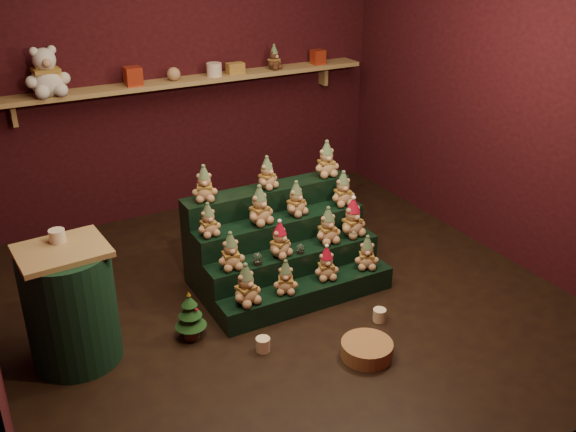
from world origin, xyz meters
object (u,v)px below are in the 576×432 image
riser_tier_front (308,294)px  wicker_basket (367,350)px  snow_globe_b (300,249)px  side_table (71,305)px  snow_globe_a (258,259)px  snow_globe_c (353,235)px  mini_christmas_tree (190,315)px  mug_left (263,344)px  mug_right (379,315)px  brown_bear (274,57)px  white_bear (45,65)px

riser_tier_front → wicker_basket: riser_tier_front is taller
snow_globe_b → side_table: size_ratio=0.09×
snow_globe_a → snow_globe_c: bearing=0.0°
snow_globe_a → mini_christmas_tree: 0.64m
mug_left → mug_right: size_ratio=1.03×
mini_christmas_tree → brown_bear: 2.86m
side_table → riser_tier_front: bearing=-10.3°
wicker_basket → white_bear: size_ratio=0.69×
side_table → mug_left: (1.11, -0.52, -0.36)m
brown_bear → side_table: bearing=-164.5°
snow_globe_b → snow_globe_c: (0.47, -0.00, 0.00)m
snow_globe_a → side_table: bearing=179.4°
snow_globe_b → wicker_basket: (0.01, -0.89, -0.35)m
mug_left → mini_christmas_tree: bearing=134.8°
riser_tier_front → side_table: bearing=174.0°
wicker_basket → brown_bear: size_ratio=1.52×
snow_globe_c → brown_bear: brown_bear is taller
side_table → snow_globe_b: bearing=-4.8°
riser_tier_front → brown_bear: bearing=69.3°
snow_globe_a → snow_globe_b: 0.36m
snow_globe_c → mug_left: bearing=-154.2°
snow_globe_a → snow_globe_b: size_ratio=1.19×
snow_globe_a → brown_bear: brown_bear is taller
side_table → wicker_basket: bearing=-32.5°
mini_christmas_tree → mug_left: (0.37, -0.37, -0.13)m
side_table → brown_bear: 3.18m
riser_tier_front → mug_right: 0.56m
riser_tier_front → snow_globe_b: bearing=82.0°
riser_tier_front → wicker_basket: size_ratio=4.05×
snow_globe_c → mug_right: 0.70m
side_table → white_bear: size_ratio=1.64×
riser_tier_front → side_table: (-1.66, 0.17, 0.32)m
mug_left → brown_bear: size_ratio=0.43×
snow_globe_a → brown_bear: bearing=59.2°
mug_left → white_bear: size_ratio=0.19×
snow_globe_c → mug_right: bearing=-104.0°
side_table → wicker_basket: 1.94m
riser_tier_front → mug_right: riser_tier_front is taller
snow_globe_a → snow_globe_b: (0.36, 0.00, -0.01)m
snow_globe_b → brown_bear: 2.22m
brown_bear → white_bear: bearing=158.6°
brown_bear → mug_left: bearing=-140.6°
snow_globe_a → white_bear: bearing=118.8°
mini_christmas_tree → mug_right: (1.27, -0.46, -0.13)m
white_bear → snow_globe_a: bearing=-64.9°
mug_right → mug_left: bearing=174.6°
mug_left → brown_bear: brown_bear is taller
snow_globe_b → mini_christmas_tree: bearing=-172.0°
mug_left → wicker_basket: bearing=-33.6°
snow_globe_b → mini_christmas_tree: 0.97m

